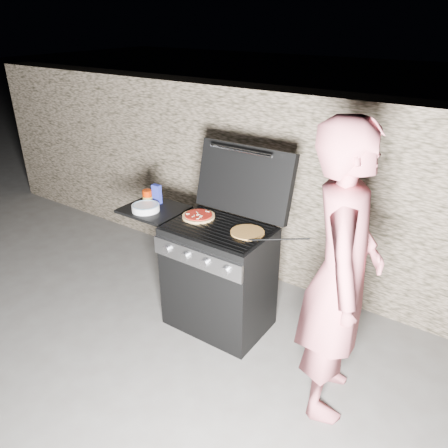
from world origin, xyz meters
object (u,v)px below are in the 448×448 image
Objects in this scene: pizza_topped at (199,216)px; sauce_jar at (147,197)px; person at (341,276)px; gas_grill at (195,268)px.

sauce_jar is (-0.54, -0.01, 0.04)m from pizza_topped.
sauce_jar is at bearing -178.82° from pizza_topped.
person is (1.29, -0.28, 0.04)m from pizza_topped.
pizza_topped is at bearing 72.93° from gas_grill.
gas_grill is 5.13× the size of pizza_topped.
gas_grill is at bearing -4.54° from sauce_jar.
sauce_jar is at bearing 63.77° from person.
sauce_jar is at bearing 175.46° from gas_grill.
pizza_topped is 0.14× the size of person.
sauce_jar is 0.06× the size of person.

